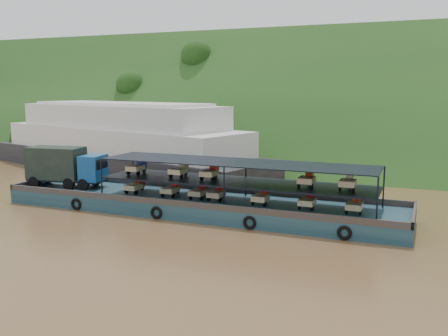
% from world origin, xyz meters
% --- Properties ---
extents(ground, '(160.00, 160.00, 0.00)m').
position_xyz_m(ground, '(0.00, 0.00, 0.00)').
color(ground, brown).
rests_on(ground, ground).
extents(hillside, '(140.00, 39.60, 39.60)m').
position_xyz_m(hillside, '(0.00, 36.00, 0.00)').
color(hillside, '#173915').
rests_on(hillside, ground).
extents(cargo_barge, '(35.04, 7.18, 4.98)m').
position_xyz_m(cargo_barge, '(-4.33, -1.49, 1.24)').
color(cargo_barge, '#122F40').
rests_on(cargo_barge, ground).
extents(passenger_ferry, '(44.47, 22.30, 8.74)m').
position_xyz_m(passenger_ferry, '(-21.52, 15.13, 3.79)').
color(passenger_ferry, black).
rests_on(passenger_ferry, ground).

